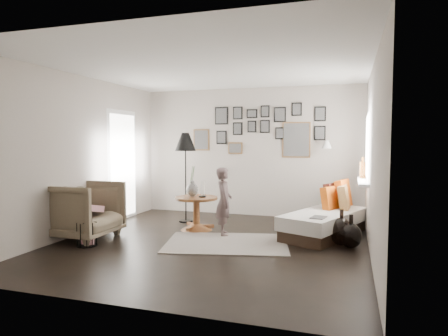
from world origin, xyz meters
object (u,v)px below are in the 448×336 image
(armchair, at_px, (83,210))
(child, at_px, (224,201))
(magazine_basket, at_px, (87,234))
(demijohn_large, at_px, (341,231))
(daybed, at_px, (324,219))
(floor_lamp, at_px, (185,145))
(pedestal_table, at_px, (196,215))
(vase, at_px, (192,187))
(demijohn_small, at_px, (351,235))

(armchair, bearing_deg, child, -65.78)
(armchair, relative_size, magazine_basket, 2.81)
(demijohn_large, relative_size, child, 0.48)
(daybed, bearing_deg, magazine_basket, -129.76)
(floor_lamp, relative_size, magazine_basket, 4.77)
(daybed, bearing_deg, demijohn_large, -41.96)
(pedestal_table, height_order, floor_lamp, floor_lamp)
(pedestal_table, distance_m, floor_lamp, 1.39)
(magazine_basket, bearing_deg, armchair, 131.95)
(magazine_basket, distance_m, child, 2.14)
(daybed, xyz_separation_m, child, (-1.56, -0.50, 0.29))
(pedestal_table, relative_size, demijohn_large, 1.37)
(pedestal_table, bearing_deg, daybed, 7.61)
(floor_lamp, xyz_separation_m, child, (1.01, -0.80, -0.90))
(daybed, height_order, demijohn_large, daybed)
(floor_lamp, bearing_deg, vase, -57.05)
(daybed, height_order, floor_lamp, floor_lamp)
(daybed, xyz_separation_m, demijohn_large, (0.28, -0.58, -0.06))
(armchair, distance_m, magazine_basket, 0.55)
(armchair, bearing_deg, magazine_basket, -137.07)
(armchair, relative_size, floor_lamp, 0.59)
(magazine_basket, xyz_separation_m, child, (1.72, 1.23, 0.38))
(armchair, height_order, magazine_basket, armchair)
(vase, height_order, child, child)
(demijohn_large, height_order, child, child)
(magazine_basket, relative_size, demijohn_small, 0.73)
(armchair, height_order, child, child)
(vase, distance_m, demijohn_small, 2.71)
(demijohn_large, relative_size, demijohn_small, 1.10)
(vase, bearing_deg, floor_lamp, 122.95)
(daybed, bearing_deg, child, -139.70)
(daybed, height_order, magazine_basket, daybed)
(daybed, height_order, demijohn_small, daybed)
(demijohn_small, bearing_deg, armchair, -170.34)
(demijohn_small, bearing_deg, pedestal_table, 170.75)
(pedestal_table, distance_m, armchair, 1.84)
(pedestal_table, distance_m, magazine_basket, 1.85)
(demijohn_large, height_order, demijohn_small, demijohn_large)
(vase, bearing_deg, daybed, 6.82)
(magazine_basket, relative_size, child, 0.32)
(floor_lamp, bearing_deg, magazine_basket, -109.27)
(armchair, bearing_deg, pedestal_table, -52.34)
(magazine_basket, bearing_deg, daybed, 27.86)
(armchair, height_order, floor_lamp, floor_lamp)
(floor_lamp, xyz_separation_m, demijohn_small, (2.97, -0.99, -1.27))
(pedestal_table, distance_m, daybed, 2.14)
(floor_lamp, bearing_deg, daybed, -6.55)
(pedestal_table, relative_size, demijohn_small, 1.51)
(floor_lamp, bearing_deg, armchair, -121.54)
(daybed, bearing_deg, demijohn_small, -37.18)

